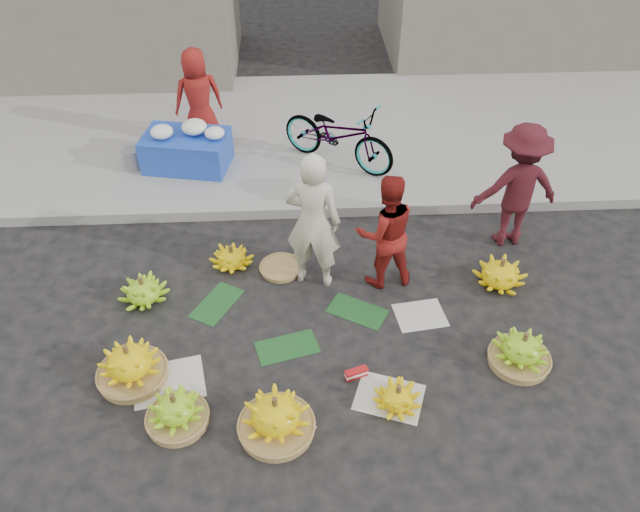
{
  "coord_description": "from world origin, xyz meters",
  "views": [
    {
      "loc": [
        0.03,
        -4.63,
        5.06
      ],
      "look_at": [
        0.28,
        0.47,
        0.7
      ],
      "focal_mm": 35.0,
      "sensor_mm": 36.0,
      "label": 1
    }
  ],
  "objects_px": {
    "banana_bunch_4": "(522,350)",
    "banana_bunch_0": "(130,364)",
    "vendor_cream": "(313,222)",
    "flower_table": "(187,148)",
    "bicycle": "(338,134)"
  },
  "relations": [
    {
      "from": "vendor_cream",
      "to": "bicycle",
      "type": "relative_size",
      "value": 0.97
    },
    {
      "from": "bicycle",
      "to": "flower_table",
      "type": "bearing_deg",
      "value": 123.71
    },
    {
      "from": "banana_bunch_4",
      "to": "vendor_cream",
      "type": "relative_size",
      "value": 0.36
    },
    {
      "from": "banana_bunch_4",
      "to": "bicycle",
      "type": "bearing_deg",
      "value": 113.18
    },
    {
      "from": "vendor_cream",
      "to": "bicycle",
      "type": "height_order",
      "value": "vendor_cream"
    },
    {
      "from": "bicycle",
      "to": "vendor_cream",
      "type": "bearing_deg",
      "value": -156.14
    },
    {
      "from": "banana_bunch_0",
      "to": "banana_bunch_4",
      "type": "distance_m",
      "value": 3.97
    },
    {
      "from": "banana_bunch_4",
      "to": "bicycle",
      "type": "relative_size",
      "value": 0.35
    },
    {
      "from": "flower_table",
      "to": "bicycle",
      "type": "height_order",
      "value": "bicycle"
    },
    {
      "from": "banana_bunch_0",
      "to": "flower_table",
      "type": "distance_m",
      "value": 3.83
    },
    {
      "from": "banana_bunch_0",
      "to": "flower_table",
      "type": "relative_size",
      "value": 0.62
    },
    {
      "from": "banana_bunch_4",
      "to": "banana_bunch_0",
      "type": "bearing_deg",
      "value": 179.99
    },
    {
      "from": "banana_bunch_0",
      "to": "banana_bunch_4",
      "type": "height_order",
      "value": "banana_bunch_0"
    },
    {
      "from": "vendor_cream",
      "to": "bicycle",
      "type": "xyz_separation_m",
      "value": [
        0.46,
        2.4,
        -0.27
      ]
    },
    {
      "from": "vendor_cream",
      "to": "flower_table",
      "type": "distance_m",
      "value": 3.02
    }
  ]
}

